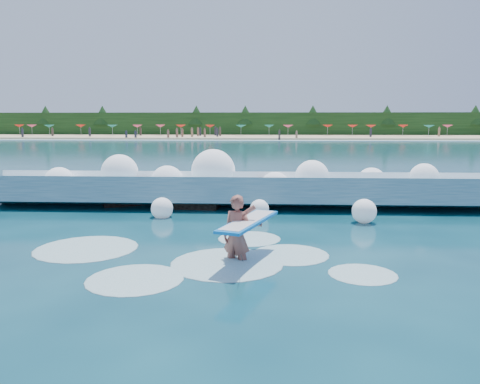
{
  "coord_description": "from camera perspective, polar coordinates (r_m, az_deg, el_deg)",
  "views": [
    {
      "loc": [
        2.25,
        -12.1,
        3.37
      ],
      "look_at": [
        1.5,
        2.0,
        1.2
      ],
      "focal_mm": 35.0,
      "sensor_mm": 36.0,
      "label": 1
    }
  ],
  "objects": [
    {
      "name": "ground",
      "position": [
        12.77,
        -7.27,
        -6.64
      ],
      "size": [
        200.0,
        200.0,
        0.0
      ],
      "primitive_type": "plane",
      "color": "#083241",
      "rests_on": "ground"
    },
    {
      "name": "beach",
      "position": [
        90.19,
        1.64,
        6.71
      ],
      "size": [
        140.0,
        20.0,
        0.4
      ],
      "primitive_type": "cube",
      "color": "tan",
      "rests_on": "ground"
    },
    {
      "name": "wet_band",
      "position": [
        79.21,
        1.43,
        6.32
      ],
      "size": [
        140.0,
        5.0,
        0.08
      ],
      "primitive_type": "cube",
      "color": "silver",
      "rests_on": "ground"
    },
    {
      "name": "treeline",
      "position": [
        100.13,
        1.79,
        8.23
      ],
      "size": [
        140.0,
        4.0,
        5.0
      ],
      "primitive_type": "cube",
      "color": "black",
      "rests_on": "ground"
    },
    {
      "name": "breaking_wave",
      "position": [
        18.66,
        0.06,
        0.16
      ],
      "size": [
        19.5,
        2.97,
        1.68
      ],
      "color": "teal",
      "rests_on": "ground"
    },
    {
      "name": "rock_cluster",
      "position": [
        19.18,
        -5.83,
        -0.21
      ],
      "size": [
        8.19,
        3.09,
        1.28
      ],
      "color": "black",
      "rests_on": "ground"
    },
    {
      "name": "surfer_with_board",
      "position": [
        11.22,
        -0.05,
        -4.93
      ],
      "size": [
        1.45,
        3.06,
        1.95
      ],
      "color": "#904F43",
      "rests_on": "ground"
    },
    {
      "name": "wave_spray",
      "position": [
        18.51,
        -1.65,
        1.64
      ],
      "size": [
        15.42,
        4.74,
        2.3
      ],
      "color": "white",
      "rests_on": "ground"
    },
    {
      "name": "surf_foam",
      "position": [
        11.78,
        -6.53,
        -7.94
      ],
      "size": [
        9.03,
        5.57,
        0.14
      ],
      "color": "silver",
      "rests_on": "ground"
    },
    {
      "name": "beach_umbrellas",
      "position": [
        92.43,
        1.68,
        8.03
      ],
      "size": [
        113.03,
        6.89,
        0.5
      ],
      "color": "red",
      "rests_on": "ground"
    },
    {
      "name": "beachgoers",
      "position": [
        87.77,
        0.21,
        7.26
      ],
      "size": [
        103.24,
        13.34,
        1.91
      ],
      "color": "#3F332D",
      "rests_on": "ground"
    }
  ]
}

